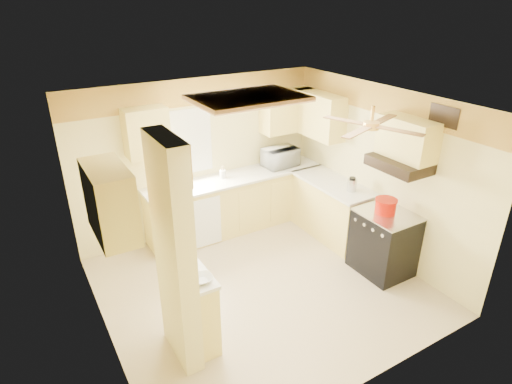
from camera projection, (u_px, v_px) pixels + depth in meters
floor at (261, 286)px, 5.82m from camera, size 4.00×4.00×0.00m
ceiling at (262, 104)px, 4.77m from camera, size 4.00×4.00×0.00m
wall_back at (199, 158)px, 6.77m from camera, size 4.00×0.00×4.00m
wall_front at (373, 286)px, 3.82m from camera, size 4.00×0.00×4.00m
wall_left at (95, 249)px, 4.37m from camera, size 0.00×3.80×3.80m
wall_right at (379, 173)px, 6.22m from camera, size 0.00×3.80×3.80m
wallpaper_border at (196, 92)px, 6.31m from camera, size 4.00×0.02×0.40m
partition_column at (175, 257)px, 4.24m from camera, size 0.20×0.70×2.50m
partition_ledge at (200, 312)px, 4.68m from camera, size 0.25×0.55×0.90m
ledge_top at (197, 277)px, 4.48m from camera, size 0.28×0.58×0.04m
lower_cabinets_back at (237, 203)px, 7.11m from camera, size 3.00×0.60×0.90m
lower_cabinets_right at (332, 210)px, 6.89m from camera, size 0.60×1.40×0.90m
countertop_back at (237, 177)px, 6.90m from camera, size 3.04×0.64×0.04m
countertop_right at (334, 183)px, 6.68m from camera, size 0.64×1.44×0.04m
dishwasher_panel at (204, 223)px, 6.53m from camera, size 0.58×0.02×0.80m
window at (183, 143)px, 6.52m from camera, size 0.92×0.02×1.02m
upper_cab_back_left at (146, 132)px, 5.99m from camera, size 0.60×0.35×0.70m
upper_cab_back_right at (287, 111)px, 7.10m from camera, size 0.90×0.35×0.70m
upper_cab_right at (318, 115)px, 6.86m from camera, size 0.35×1.00×0.70m
upper_cab_left_wall at (110, 202)px, 4.00m from camera, size 0.35×0.75×0.70m
upper_cab_over_stove at (407, 139)px, 5.42m from camera, size 0.35×0.76×0.52m
stove at (384, 242)px, 5.97m from camera, size 0.68×0.77×0.92m
range_hood at (399, 164)px, 5.52m from camera, size 0.50×0.76×0.14m
poster_menu at (181, 200)px, 4.04m from camera, size 0.02×0.42×0.57m
poster_nashville at (186, 258)px, 4.31m from camera, size 0.02×0.42×0.57m
ceiling_light_panel at (248, 98)px, 5.22m from camera, size 1.35×0.95×0.06m
ceiling_fan at (371, 125)px, 4.77m from camera, size 1.15×1.15×0.26m
vent_grate at (444, 116)px, 5.07m from camera, size 0.02×0.40×0.25m
microwave at (280, 157)px, 7.25m from camera, size 0.59×0.42×0.32m
bowl at (202, 279)px, 4.38m from camera, size 0.23×0.23×0.05m
dutch_oven at (386, 206)px, 5.77m from camera, size 0.30×0.30×0.20m
kettle at (352, 185)px, 6.35m from camera, size 0.14×0.14×0.22m
dish_rack at (171, 187)px, 6.32m from camera, size 0.40×0.32×0.22m
utensil_crock at (223, 174)px, 6.82m from camera, size 0.10×0.10×0.20m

